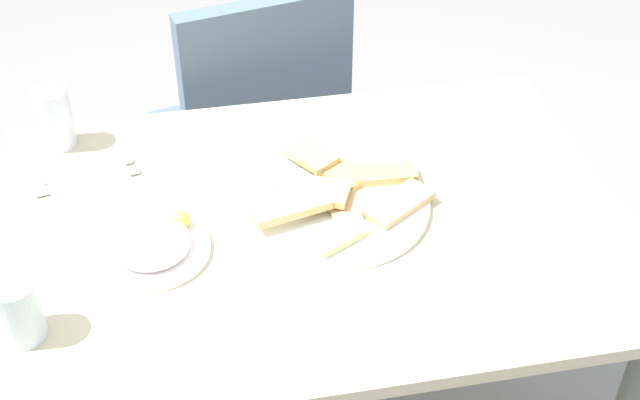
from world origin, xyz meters
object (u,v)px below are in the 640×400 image
(pide_platter, at_px, (336,201))
(spoon, at_px, (88,170))
(soda_can, at_px, (55,118))
(drinking_glass, at_px, (17,310))
(salad_plate_greens, at_px, (152,245))
(dining_chair, at_px, (257,130))
(paper_napkin, at_px, (88,178))
(fork, at_px, (88,182))
(dining_table, at_px, (311,257))

(pide_platter, xyz_separation_m, spoon, (-0.43, 0.18, -0.01))
(soda_can, distance_m, drinking_glass, 0.50)
(salad_plate_greens, relative_size, soda_can, 1.59)
(spoon, bearing_deg, dining_chair, 38.06)
(dining_chair, distance_m, soda_can, 0.62)
(drinking_glass, xyz_separation_m, paper_napkin, (0.09, 0.38, -0.05))
(drinking_glass, xyz_separation_m, spoon, (0.09, 0.39, -0.05))
(fork, bearing_deg, drinking_glass, -115.06)
(dining_chair, bearing_deg, dining_table, -88.23)
(dining_chair, relative_size, drinking_glass, 8.83)
(dining_table, bearing_deg, pide_platter, 24.03)
(dining_chair, height_order, fork, dining_chair)
(soda_can, bearing_deg, drinking_glass, -93.51)
(salad_plate_greens, height_order, drinking_glass, drinking_glass)
(dining_table, height_order, dining_chair, dining_chair)
(pide_platter, relative_size, spoon, 2.08)
(dining_chair, xyz_separation_m, salad_plate_greens, (-0.25, -0.69, 0.26))
(pide_platter, xyz_separation_m, drinking_glass, (-0.52, -0.21, 0.04))
(paper_napkin, relative_size, spoon, 0.88)
(pide_platter, distance_m, spoon, 0.47)
(soda_can, bearing_deg, pide_platter, -30.38)
(soda_can, bearing_deg, fork, -68.31)
(dining_table, xyz_separation_m, salad_plate_greens, (-0.27, -0.04, 0.11))
(pide_platter, bearing_deg, dining_table, -155.97)
(dining_table, relative_size, spoon, 6.59)
(paper_napkin, bearing_deg, salad_plate_greens, -64.22)
(drinking_glass, bearing_deg, fork, 76.56)
(pide_platter, relative_size, salad_plate_greens, 1.78)
(dining_table, bearing_deg, dining_chair, 91.77)
(salad_plate_greens, bearing_deg, dining_table, 8.27)
(soda_can, xyz_separation_m, fork, (0.06, -0.14, -0.06))
(dining_chair, distance_m, paper_napkin, 0.63)
(dining_table, height_order, soda_can, soda_can)
(dining_table, distance_m, drinking_glass, 0.52)
(soda_can, distance_m, paper_napkin, 0.15)
(paper_napkin, bearing_deg, soda_can, 114.56)
(soda_can, relative_size, drinking_glass, 1.18)
(drinking_glass, distance_m, fork, 0.37)
(pide_platter, height_order, drinking_glass, drinking_glass)
(fork, bearing_deg, pide_platter, -30.41)
(dining_chair, relative_size, pide_platter, 2.63)
(dining_chair, distance_m, salad_plate_greens, 0.78)
(pide_platter, distance_m, drinking_glass, 0.56)
(pide_platter, distance_m, salad_plate_greens, 0.33)
(dining_chair, bearing_deg, spoon, -129.41)
(drinking_glass, bearing_deg, paper_napkin, 77.18)
(drinking_glass, height_order, spoon, drinking_glass)
(fork, distance_m, spoon, 0.04)
(dining_table, xyz_separation_m, pide_platter, (0.05, 0.02, 0.11))
(soda_can, xyz_separation_m, paper_napkin, (0.06, -0.12, -0.06))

